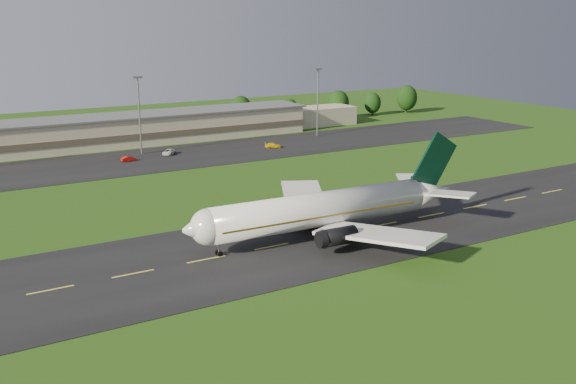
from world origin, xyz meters
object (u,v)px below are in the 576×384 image
light_mast_centre (139,106)px  light_mast_east (318,94)px  service_vehicle_c (169,152)px  airliner (324,209)px  service_vehicle_d (273,145)px  terminal (128,130)px  service_vehicle_b (129,159)px

light_mast_centre → light_mast_east: bearing=0.0°
light_mast_east → light_mast_centre: bearing=180.0°
light_mast_east → service_vehicle_c: 50.77m
airliner → service_vehicle_d: bearing=69.1°
airliner → terminal: airliner is taller
terminal → light_mast_centre: light_mast_centre is taller
service_vehicle_c → light_mast_east: bearing=45.4°
airliner → service_vehicle_c: 75.65m
service_vehicle_b → light_mast_centre: bearing=-39.4°
airliner → light_mast_centre: 80.57m
light_mast_east → service_vehicle_b: light_mast_east is taller
terminal → service_vehicle_d: terminal is taller
light_mast_east → service_vehicle_d: light_mast_east is taller
airliner → light_mast_centre: bearing=95.3°
service_vehicle_b → service_vehicle_d: size_ratio=0.81×
service_vehicle_c → service_vehicle_d: bearing=28.9°
light_mast_east → service_vehicle_c: size_ratio=4.12×
light_mast_centre → service_vehicle_d: size_ratio=4.40×
service_vehicle_b → airliner: bearing=-173.4°
airliner → service_vehicle_d: size_ratio=11.10×
terminal → light_mast_east: 56.67m
service_vehicle_d → service_vehicle_c: bearing=103.4°
terminal → service_vehicle_d: bearing=-38.9°
airliner → light_mast_centre: size_ratio=2.52×
light_mast_centre → service_vehicle_b: bearing=-127.8°
light_mast_centre → service_vehicle_d: (34.03, -10.12, -11.97)m
terminal → service_vehicle_b: (-7.09, -23.51, -3.28)m
terminal → light_mast_east: bearing=-16.8°
airliner → service_vehicle_b: size_ratio=13.72×
airliner → service_vehicle_b: (-10.36, 72.70, -3.95)m
light_mast_centre → service_vehicle_c: light_mast_centre is taller
airliner → light_mast_centre: (-4.67, 80.03, 8.08)m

